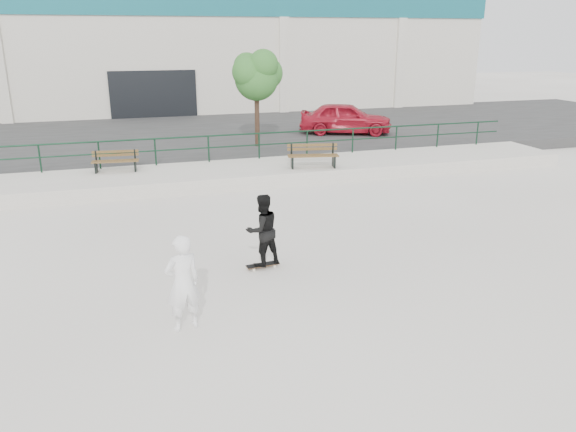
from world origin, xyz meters
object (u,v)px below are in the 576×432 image
object	(u,v)px
bench_right	(313,156)
tree	(257,74)
seated_skater	(183,283)
standing_skater	(262,230)
skateboard	(263,265)
bench_left	(116,161)
red_car	(346,118)

from	to	relation	value
bench_right	tree	size ratio (longest dim) A/B	0.47
seated_skater	standing_skater	bearing A→B (deg)	-147.39
skateboard	bench_left	bearing A→B (deg)	102.48
standing_skater	bench_left	bearing A→B (deg)	-86.37
bench_left	red_car	world-z (taller)	red_car
tree	red_car	world-z (taller)	tree
tree	red_car	bearing A→B (deg)	20.40
standing_skater	bench_right	bearing A→B (deg)	-132.99
skateboard	standing_skater	distance (m)	0.86
bench_left	tree	size ratio (longest dim) A/B	0.40
standing_skater	tree	bearing A→B (deg)	-119.32
bench_right	red_car	xyz separation A→B (m)	(4.03, 6.50, 0.34)
bench_left	skateboard	distance (m)	9.47
seated_skater	bench_left	bearing A→B (deg)	-100.11
bench_left	seated_skater	size ratio (longest dim) A/B	0.91
seated_skater	tree	bearing A→B (deg)	-124.57
red_car	tree	bearing A→B (deg)	132.88
bench_right	bench_left	bearing A→B (deg)	-179.78
skateboard	seated_skater	world-z (taller)	seated_skater
red_car	seated_skater	bearing A→B (deg)	170.87
bench_right	seated_skater	world-z (taller)	seated_skater
red_car	bench_right	bearing A→B (deg)	170.68
tree	standing_skater	size ratio (longest dim) A/B	2.45
bench_right	skateboard	world-z (taller)	bench_right
bench_left	standing_skater	xyz separation A→B (m)	(3.08, -8.92, 0.07)
standing_skater	red_car	bearing A→B (deg)	-135.02
bench_left	skateboard	world-z (taller)	bench_left
bench_right	tree	distance (m)	5.45
skateboard	standing_skater	xyz separation A→B (m)	(0.00, 0.00, 0.86)
tree	seated_skater	bearing A→B (deg)	-109.42
red_car	seated_skater	distance (m)	19.10
tree	standing_skater	bearing A→B (deg)	-103.87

